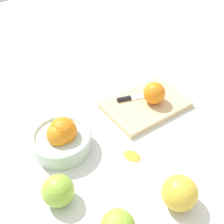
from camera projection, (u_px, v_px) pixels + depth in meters
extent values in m
plane|color=silver|center=(133.00, 142.00, 0.84)|extent=(2.40, 2.40, 0.00)
cylinder|color=beige|center=(62.00, 142.00, 0.80)|extent=(0.16, 0.16, 0.05)
torus|color=beige|center=(61.00, 136.00, 0.79)|extent=(0.17, 0.17, 0.02)
sphere|color=orange|center=(59.00, 134.00, 0.77)|extent=(0.07, 0.07, 0.07)
sphere|color=orange|center=(63.00, 131.00, 0.78)|extent=(0.08, 0.08, 0.08)
cube|color=#DBB77F|center=(146.00, 105.00, 0.94)|extent=(0.26, 0.18, 0.02)
sphere|color=orange|center=(154.00, 93.00, 0.91)|extent=(0.07, 0.07, 0.07)
cube|color=silver|center=(146.00, 95.00, 0.96)|extent=(0.11, 0.06, 0.00)
cylinder|color=black|center=(124.00, 99.00, 0.94)|extent=(0.05, 0.03, 0.01)
sphere|color=gold|center=(180.00, 193.00, 0.66)|extent=(0.08, 0.08, 0.08)
sphere|color=#8EB738|center=(58.00, 191.00, 0.67)|extent=(0.08, 0.08, 0.08)
ellipsoid|color=orange|center=(132.00, 155.00, 0.79)|extent=(0.05, 0.06, 0.01)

